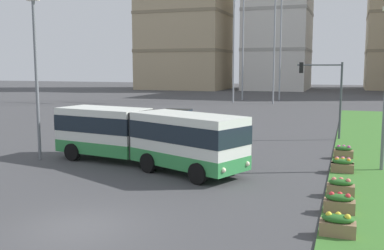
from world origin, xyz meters
The scene contains 12 objects.
ground_plane centered at (0.00, 0.00, 0.00)m, with size 260.00×260.00×0.00m, color #424244.
articulated_bus centered at (-1.89, 9.25, 1.65)m, with size 11.88×5.69×3.00m.
car_grey_wagon centered at (-6.04, 24.76, 0.75)m, with size 4.54×2.32×1.58m.
flower_planter_0 centered at (8.19, 2.00, 0.43)m, with size 1.10×0.56×0.74m.
flower_planter_1 centered at (8.19, 4.39, 0.43)m, with size 1.10×0.56×0.74m.
flower_planter_2 centered at (8.19, 6.69, 0.43)m, with size 1.10×0.56×0.74m.
flower_planter_3 centered at (8.19, 10.97, 0.43)m, with size 1.10×0.56×0.74m.
flower_planter_4 centered at (8.19, 11.19, 0.43)m, with size 1.10×0.56×0.74m.
flower_planter_5 centered at (8.19, 14.83, 0.43)m, with size 1.10×0.56×0.74m.
traffic_light_far_right centered at (6.73, 22.00, 3.91)m, with size 3.27×0.28×5.70m.
streetlight_left centered at (-8.50, 8.78, 5.05)m, with size 0.70×0.28×9.22m.
apartment_tower_westcentre centered at (-8.16, 95.69, 17.84)m, with size 14.58×18.96×35.63m.
Camera 1 is at (8.34, -12.13, 5.33)m, focal length 41.41 mm.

